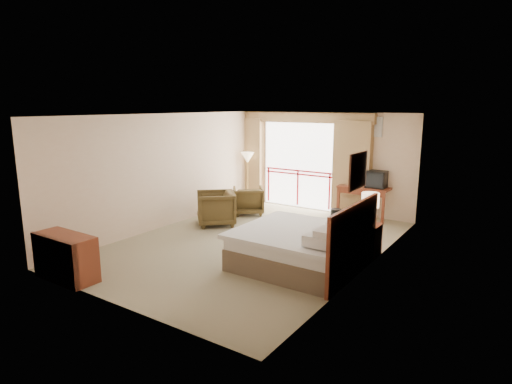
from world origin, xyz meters
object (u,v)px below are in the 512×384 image
Objects in this scene: bed at (302,246)px; side_table at (231,203)px; nightstand at (367,240)px; desk at (365,193)px; table_lamp at (370,201)px; armchair_near at (216,224)px; tv at (376,179)px; floor_lamp at (248,160)px; dresser at (65,257)px; wastebasket at (336,215)px; armchair_far at (248,214)px.

side_table is at bearing 146.32° from bed.
desk is at bearing 109.73° from nightstand.
armchair_near is at bearing -180.00° from table_lamp.
nightstand is at bearing -81.70° from tv.
dresser is at bearing -83.76° from floor_lamp.
tv is 0.52× the size of armchair_near.
tv reaches higher than dresser.
dresser is (0.02, -4.02, 0.39)m from armchair_near.
wastebasket is (-0.76, -0.70, -0.89)m from tv.
dresser reaches higher than wastebasket.
armchair_near is at bearing -141.09° from wastebasket.
nightstand reaches higher than armchair_far.
armchair_near is 1.01m from side_table.
armchair_far is 1.32m from armchair_near.
tv reaches higher than wastebasket.
bed is 1.39× the size of floor_lamp.
side_table is (-4.07, 0.97, 0.03)m from nightstand.
table_lamp is at bearing -81.41° from tv.
side_table is (-3.04, -1.73, -0.31)m from desk.
armchair_far is (-3.79, 1.32, -1.09)m from table_lamp.
bed is at bearing 42.56° from dresser.
bed is at bearing -43.97° from floor_lamp.
floor_lamp is 1.31× the size of dresser.
bed is 1.82× the size of dresser.
nightstand is at bearing 57.38° from bed.
floor_lamp is at bearing -172.93° from desk.
side_table is at bearing 151.61° from armchair_near.
tv reaches higher than desk.
nightstand is 2.84m from tv.
desk is at bearing 160.75° from tv.
dresser is at bearing -110.95° from desk.
table_lamp is 0.51× the size of dresser.
wastebasket is 3.25m from floor_lamp.
tv is at bearing 105.92° from table_lamp.
table_lamp is at bearing -66.99° from desk.
side_table is (-0.24, 0.92, 0.35)m from armchair_near.
nightstand is at bearing -27.74° from floor_lamp.
bed is 5.26m from floor_lamp.
bed is at bearing -33.68° from side_table.
desk is 3.12m from armchair_far.
desk is 7.23m from dresser.
armchair_near is at bearing 90.67° from dresser.
nightstand reaches higher than wastebasket.
armchair_far is at bearing -165.97° from wastebasket.
nightstand reaches higher than side_table.
nightstand is 0.78m from table_lamp.
tv is 0.59× the size of armchair_far.
bed reaches higher than wastebasket.
bed is 1.65× the size of desk.
tv is (-0.74, 2.64, 0.74)m from nightstand.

